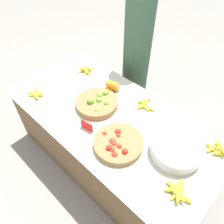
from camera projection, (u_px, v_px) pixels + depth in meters
ground_plane at (112, 157)px, 2.28m from camera, size 12.00×12.00×0.00m
market_table at (112, 139)px, 2.05m from camera, size 1.89×0.94×0.63m
lime_bowl at (97, 103)px, 1.89m from camera, size 0.37×0.37×0.10m
tomato_basket at (118, 143)px, 1.60m from camera, size 0.37×0.37×0.08m
orange_pile at (113, 86)px, 2.01m from camera, size 0.11×0.16×0.12m
metal_bowl at (176, 149)px, 1.54m from camera, size 0.37×0.37×0.09m
price_sign at (87, 126)px, 1.70m from camera, size 0.11×0.03×0.09m
banana_bunch_front_right at (86, 69)px, 2.25m from camera, size 0.16×0.16×0.05m
banana_bunch_back_center at (178, 191)px, 1.36m from camera, size 0.20×0.18×0.06m
banana_bunch_middle_right at (144, 105)px, 1.90m from camera, size 0.19×0.18×0.04m
banana_bunch_middle_left at (36, 94)px, 1.99m from camera, size 0.17×0.14×0.04m
banana_bunch_front_left at (218, 149)px, 1.57m from camera, size 0.18×0.15×0.06m
vendor_person at (137, 48)px, 2.25m from camera, size 0.29×0.29×1.70m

